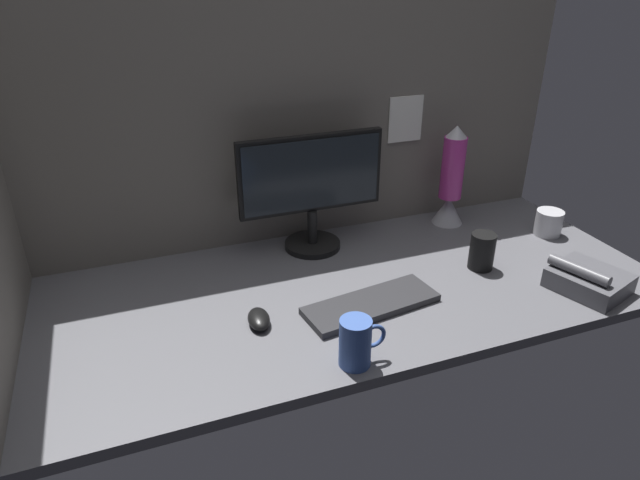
# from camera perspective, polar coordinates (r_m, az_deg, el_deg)

# --- Properties ---
(ground_plane) EXTENTS (1.80, 0.80, 0.03)m
(ground_plane) POSITION_cam_1_polar(r_m,az_deg,el_deg) (1.62, 2.54, -4.89)
(ground_plane) COLOR #515156
(cubicle_wall_back) EXTENTS (1.80, 0.06, 0.77)m
(cubicle_wall_back) POSITION_cam_1_polar(r_m,az_deg,el_deg) (1.79, -1.96, 12.24)
(cubicle_wall_back) COLOR slate
(cubicle_wall_back) RESTS_ON ground_plane
(monitor) EXTENTS (0.46, 0.18, 0.37)m
(monitor) POSITION_cam_1_polar(r_m,az_deg,el_deg) (1.73, -0.89, 5.53)
(monitor) COLOR black
(monitor) RESTS_ON ground_plane
(keyboard) EXTENTS (0.38, 0.18, 0.02)m
(keyboard) POSITION_cam_1_polar(r_m,az_deg,el_deg) (1.51, 5.26, -6.58)
(keyboard) COLOR #262628
(keyboard) RESTS_ON ground_plane
(mouse) EXTENTS (0.07, 0.10, 0.03)m
(mouse) POSITION_cam_1_polar(r_m,az_deg,el_deg) (1.44, -6.29, -8.04)
(mouse) COLOR black
(mouse) RESTS_ON ground_plane
(mug_steel) EXTENTS (0.09, 0.09, 0.09)m
(mug_steel) POSITION_cam_1_polar(r_m,az_deg,el_deg) (2.03, 22.38, 1.65)
(mug_steel) COLOR #B2B2B7
(mug_steel) RESTS_ON ground_plane
(mug_ceramic_blue) EXTENTS (0.11, 0.07, 0.12)m
(mug_ceramic_blue) POSITION_cam_1_polar(r_m,az_deg,el_deg) (1.29, 3.73, -10.41)
(mug_ceramic_blue) COLOR #38569E
(mug_ceramic_blue) RESTS_ON ground_plane
(mug_black_travel) EXTENTS (0.07, 0.07, 0.11)m
(mug_black_travel) POSITION_cam_1_polar(r_m,az_deg,el_deg) (1.73, 16.27, -1.10)
(mug_black_travel) COLOR black
(mug_black_travel) RESTS_ON ground_plane
(lava_lamp) EXTENTS (0.11, 0.11, 0.35)m
(lava_lamp) POSITION_cam_1_polar(r_m,az_deg,el_deg) (1.97, 13.27, 5.64)
(lava_lamp) COLOR #A5A5AD
(lava_lamp) RESTS_ON ground_plane
(desk_phone) EXTENTS (0.22, 0.23, 0.09)m
(desk_phone) POSITION_cam_1_polar(r_m,az_deg,el_deg) (1.74, 25.76, -3.70)
(desk_phone) COLOR #4C4C51
(desk_phone) RESTS_ON ground_plane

